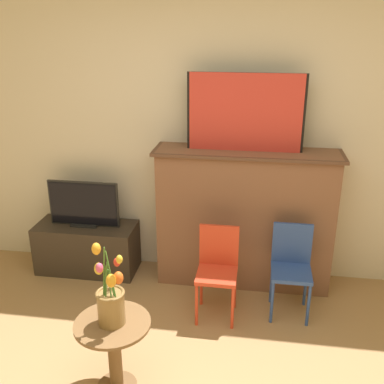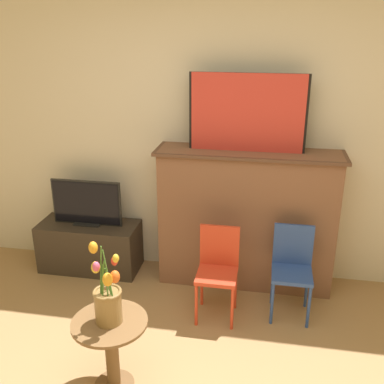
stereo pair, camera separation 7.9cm
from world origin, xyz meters
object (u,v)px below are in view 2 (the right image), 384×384
at_px(vase_tulips, 108,299).
at_px(tv_monitor, 87,203).
at_px(chair_red, 218,266).
at_px(chair_blue, 292,265).
at_px(painting, 247,113).

bearing_deg(vase_tulips, tv_monitor, 117.09).
distance_m(tv_monitor, chair_red, 1.36).
distance_m(tv_monitor, chair_blue, 1.86).
distance_m(chair_red, vase_tulips, 1.08).
relative_size(tv_monitor, chair_red, 0.89).
xyz_separation_m(chair_blue, vase_tulips, (-1.10, -1.02, 0.24)).
bearing_deg(vase_tulips, painting, 64.16).
xyz_separation_m(tv_monitor, chair_blue, (1.81, -0.36, -0.23)).
height_order(tv_monitor, chair_blue, tv_monitor).
height_order(tv_monitor, chair_red, tv_monitor).
height_order(chair_blue, vase_tulips, vase_tulips).
height_order(painting, tv_monitor, painting).
bearing_deg(painting, vase_tulips, -115.84).
relative_size(tv_monitor, vase_tulips, 1.18).
xyz_separation_m(painting, chair_blue, (0.42, -0.40, -1.09)).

